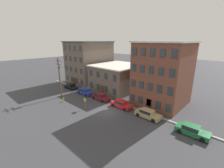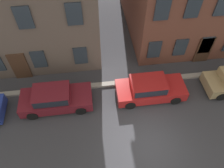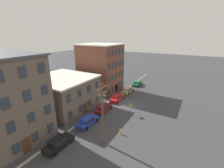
% 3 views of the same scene
% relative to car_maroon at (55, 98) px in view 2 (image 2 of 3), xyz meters
% --- Properties ---
extents(ground_plane, '(200.00, 200.00, 0.00)m').
position_rel_car_maroon_xyz_m(ground_plane, '(5.21, -3.31, -0.75)').
color(ground_plane, '#38383D').
extents(kerb_strip, '(56.00, 0.36, 0.16)m').
position_rel_car_maroon_xyz_m(kerb_strip, '(5.21, 1.19, -0.67)').
color(kerb_strip, '#9E998E').
rests_on(kerb_strip, ground_plane).
extents(car_maroon, '(4.40, 1.92, 1.43)m').
position_rel_car_maroon_xyz_m(car_maroon, '(0.00, 0.00, 0.00)').
color(car_maroon, maroon).
rests_on(car_maroon, ground_plane).
extents(car_red, '(4.40, 1.92, 1.43)m').
position_rel_car_maroon_xyz_m(car_red, '(5.97, 0.00, 0.00)').
color(car_red, '#B21E1E').
rests_on(car_red, ground_plane).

